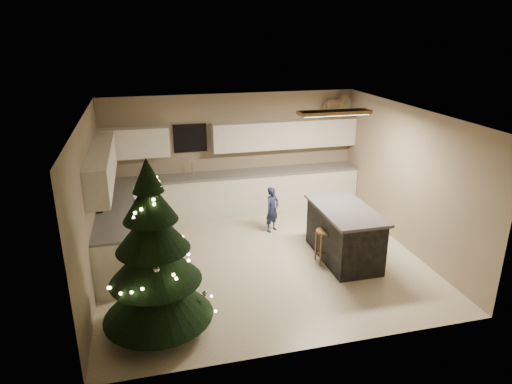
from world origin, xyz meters
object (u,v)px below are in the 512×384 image
bar_stool (325,238)px  toddler (272,209)px  christmas_tree (155,264)px  rocking_horse (335,105)px  island (344,233)px

bar_stool → toddler: toddler is taller
christmas_tree → rocking_horse: rocking_horse is taller
island → christmas_tree: (-3.28, -1.29, 0.52)m
bar_stool → rocking_horse: 3.49m
toddler → bar_stool: bearing=-104.4°
christmas_tree → rocking_horse: bearing=43.4°
christmas_tree → rocking_horse: 5.85m
christmas_tree → toddler: size_ratio=2.62×
bar_stool → christmas_tree: christmas_tree is taller
rocking_horse → toddler: bearing=117.4°
bar_stool → toddler: size_ratio=0.65×
bar_stool → christmas_tree: (-2.90, -1.23, 0.54)m
island → toddler: bearing=122.5°
island → bar_stool: 0.39m
bar_stool → rocking_horse: bearing=65.1°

